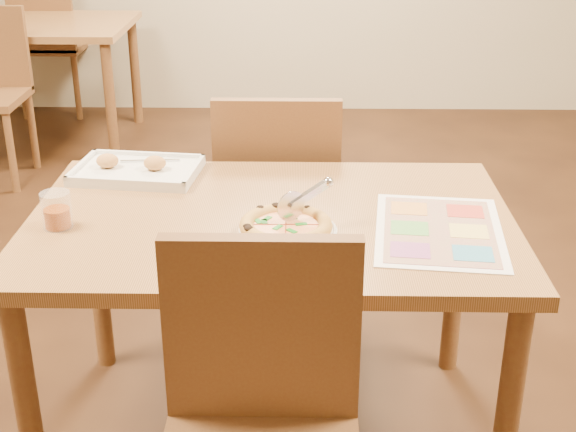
{
  "coord_description": "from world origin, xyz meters",
  "views": [
    {
      "loc": [
        0.08,
        -1.96,
        1.59
      ],
      "look_at": [
        0.05,
        -0.11,
        0.77
      ],
      "focal_mm": 50.0,
      "sensor_mm": 36.0,
      "label": 1
    }
  ],
  "objects_px": {
    "pizza": "(286,226)",
    "pizza_cutter": "(304,198)",
    "glass_tumbler": "(57,212)",
    "chair_far": "(278,186)",
    "menu": "(439,230)",
    "chair_near": "(260,401)",
    "appetizer_tray": "(136,171)",
    "bg_chair_far": "(47,32)",
    "bg_table": "(21,37)",
    "plate": "(288,231)",
    "dining_table": "(271,245)"
  },
  "relations": [
    {
      "from": "pizza",
      "to": "appetizer_tray",
      "type": "xyz_separation_m",
      "value": [
        -0.46,
        0.42,
        -0.01
      ]
    },
    {
      "from": "menu",
      "to": "pizza",
      "type": "bearing_deg",
      "value": -175.49
    },
    {
      "from": "chair_far",
      "to": "pizza",
      "type": "bearing_deg",
      "value": 93.42
    },
    {
      "from": "bg_table",
      "to": "chair_far",
      "type": "bearing_deg",
      "value": -53.95
    },
    {
      "from": "chair_far",
      "to": "pizza_cutter",
      "type": "height_order",
      "value": "chair_far"
    },
    {
      "from": "dining_table",
      "to": "bg_chair_far",
      "type": "relative_size",
      "value": 2.77
    },
    {
      "from": "dining_table",
      "to": "menu",
      "type": "relative_size",
      "value": 2.88
    },
    {
      "from": "plate",
      "to": "pizza_cutter",
      "type": "relative_size",
      "value": 1.83
    },
    {
      "from": "chair_far",
      "to": "appetizer_tray",
      "type": "height_order",
      "value": "chair_far"
    },
    {
      "from": "pizza",
      "to": "pizza_cutter",
      "type": "height_order",
      "value": "pizza_cutter"
    },
    {
      "from": "dining_table",
      "to": "pizza_cutter",
      "type": "bearing_deg",
      "value": -39.64
    },
    {
      "from": "appetizer_tray",
      "to": "pizza",
      "type": "bearing_deg",
      "value": -42.11
    },
    {
      "from": "bg_table",
      "to": "bg_chair_far",
      "type": "height_order",
      "value": "bg_chair_far"
    },
    {
      "from": "plate",
      "to": "menu",
      "type": "relative_size",
      "value": 0.56
    },
    {
      "from": "dining_table",
      "to": "glass_tumbler",
      "type": "relative_size",
      "value": 13.48
    },
    {
      "from": "pizza_cutter",
      "to": "appetizer_tray",
      "type": "xyz_separation_m",
      "value": [
        -0.51,
        0.37,
        -0.07
      ]
    },
    {
      "from": "chair_far",
      "to": "menu",
      "type": "xyz_separation_m",
      "value": [
        0.44,
        -0.69,
        0.16
      ]
    },
    {
      "from": "bg_table",
      "to": "pizza",
      "type": "bearing_deg",
      "value": -60.62
    },
    {
      "from": "bg_table",
      "to": "pizza_cutter",
      "type": "bearing_deg",
      "value": -59.57
    },
    {
      "from": "plate",
      "to": "chair_near",
      "type": "bearing_deg",
      "value": -95.61
    },
    {
      "from": "appetizer_tray",
      "to": "bg_chair_far",
      "type": "bearing_deg",
      "value": 111.48
    },
    {
      "from": "glass_tumbler",
      "to": "dining_table",
      "type": "bearing_deg",
      "value": 8.26
    },
    {
      "from": "dining_table",
      "to": "chair_far",
      "type": "distance_m",
      "value": 0.61
    },
    {
      "from": "dining_table",
      "to": "appetizer_tray",
      "type": "xyz_separation_m",
      "value": [
        -0.42,
        0.3,
        0.1
      ]
    },
    {
      "from": "chair_far",
      "to": "menu",
      "type": "bearing_deg",
      "value": 122.42
    },
    {
      "from": "bg_chair_far",
      "to": "menu",
      "type": "relative_size",
      "value": 1.04
    },
    {
      "from": "chair_near",
      "to": "chair_far",
      "type": "height_order",
      "value": "same"
    },
    {
      "from": "pizza_cutter",
      "to": "appetizer_tray",
      "type": "bearing_deg",
      "value": 110.32
    },
    {
      "from": "chair_near",
      "to": "pizza_cutter",
      "type": "relative_size",
      "value": 3.43
    },
    {
      "from": "bg_table",
      "to": "plate",
      "type": "relative_size",
      "value": 5.17
    },
    {
      "from": "plate",
      "to": "pizza_cutter",
      "type": "height_order",
      "value": "pizza_cutter"
    },
    {
      "from": "chair_near",
      "to": "pizza",
      "type": "distance_m",
      "value": 0.52
    },
    {
      "from": "dining_table",
      "to": "chair_near",
      "type": "bearing_deg",
      "value": -90.0
    },
    {
      "from": "chair_near",
      "to": "pizza",
      "type": "xyz_separation_m",
      "value": [
        0.04,
        0.48,
        0.18
      ]
    },
    {
      "from": "pizza_cutter",
      "to": "glass_tumbler",
      "type": "distance_m",
      "value": 0.64
    },
    {
      "from": "dining_table",
      "to": "appetizer_tray",
      "type": "relative_size",
      "value": 3.32
    },
    {
      "from": "pizza_cutter",
      "to": "menu",
      "type": "height_order",
      "value": "pizza_cutter"
    },
    {
      "from": "chair_near",
      "to": "appetizer_tray",
      "type": "distance_m",
      "value": 1.01
    },
    {
      "from": "plate",
      "to": "glass_tumbler",
      "type": "bearing_deg",
      "value": 177.13
    },
    {
      "from": "chair_near",
      "to": "pizza_cutter",
      "type": "xyz_separation_m",
      "value": [
        0.09,
        0.53,
        0.24
      ]
    },
    {
      "from": "bg_table",
      "to": "plate",
      "type": "height_order",
      "value": "plate"
    },
    {
      "from": "dining_table",
      "to": "bg_table",
      "type": "relative_size",
      "value": 1.0
    },
    {
      "from": "pizza_cutter",
      "to": "appetizer_tray",
      "type": "distance_m",
      "value": 0.63
    },
    {
      "from": "appetizer_tray",
      "to": "glass_tumbler",
      "type": "relative_size",
      "value": 4.06
    },
    {
      "from": "glass_tumbler",
      "to": "appetizer_tray",
      "type": "bearing_deg",
      "value": 70.95
    },
    {
      "from": "glass_tumbler",
      "to": "bg_chair_far",
      "type": "bearing_deg",
      "value": 107.25
    },
    {
      "from": "dining_table",
      "to": "chair_near",
      "type": "distance_m",
      "value": 0.61
    },
    {
      "from": "bg_chair_far",
      "to": "appetizer_tray",
      "type": "relative_size",
      "value": 1.2
    },
    {
      "from": "plate",
      "to": "dining_table",
      "type": "bearing_deg",
      "value": 113.73
    },
    {
      "from": "pizza",
      "to": "chair_near",
      "type": "bearing_deg",
      "value": -95.07
    }
  ]
}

